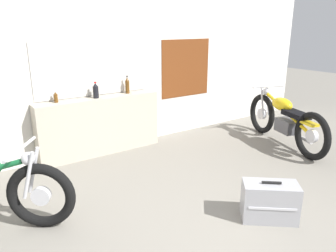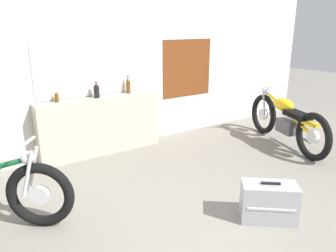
{
  "view_description": "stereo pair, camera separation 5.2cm",
  "coord_description": "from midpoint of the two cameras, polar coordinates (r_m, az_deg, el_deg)",
  "views": [
    {
      "loc": [
        -1.78,
        -1.54,
        1.98
      ],
      "look_at": [
        0.57,
        1.84,
        0.7
      ],
      "focal_mm": 35.0,
      "sensor_mm": 36.0,
      "label": 1
    },
    {
      "loc": [
        -1.74,
        -1.57,
        1.98
      ],
      "look_at": [
        0.57,
        1.84,
        0.7
      ],
      "focal_mm": 35.0,
      "sensor_mm": 36.0,
      "label": 2
    }
  ],
  "objects": [
    {
      "name": "wall_back",
      "position": [
        5.19,
        -14.8,
        10.26
      ],
      "size": [
        10.0,
        0.07,
        2.8
      ],
      "color": "silver",
      "rests_on": "ground_plane"
    },
    {
      "name": "bottle_center",
      "position": [
        5.39,
        -7.38,
        7.0
      ],
      "size": [
        0.07,
        0.07,
        0.29
      ],
      "color": "#5B3814",
      "rests_on": "sill_counter"
    },
    {
      "name": "bottle_left_center",
      "position": [
        5.12,
        -12.76,
        5.99
      ],
      "size": [
        0.09,
        0.09,
        0.25
      ],
      "color": "black",
      "rests_on": "sill_counter"
    },
    {
      "name": "hard_case_silver",
      "position": [
        3.67,
        16.89,
        -12.47
      ],
      "size": [
        0.62,
        0.58,
        0.44
      ],
      "color": "#9E9EA3",
      "rests_on": "ground_plane"
    },
    {
      "name": "motorcycle_yellow",
      "position": [
        5.87,
        19.4,
        0.98
      ],
      "size": [
        0.84,
        2.03,
        0.93
      ],
      "color": "black",
      "rests_on": "ground_plane"
    },
    {
      "name": "bottle_leftmost",
      "position": [
        4.99,
        -19.25,
        4.71
      ],
      "size": [
        0.06,
        0.06,
        0.17
      ],
      "color": "#5B3814",
      "rests_on": "sill_counter"
    },
    {
      "name": "sill_counter",
      "position": [
        5.27,
        -11.97,
        0.02
      ],
      "size": [
        1.96,
        0.28,
        0.91
      ],
      "color": "#B7AD99",
      "rests_on": "ground_plane"
    }
  ]
}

